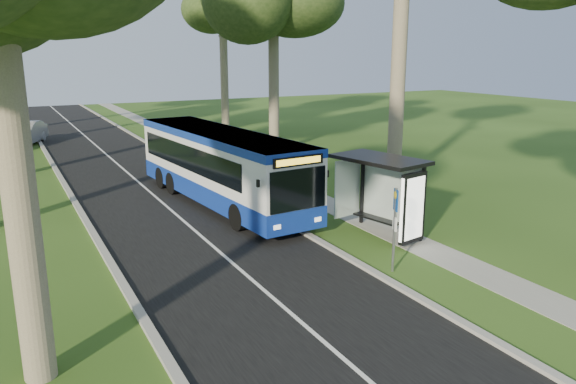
% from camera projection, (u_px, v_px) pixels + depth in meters
% --- Properties ---
extents(ground, '(120.00, 120.00, 0.00)m').
position_uv_depth(ground, '(328.00, 248.00, 19.49)').
color(ground, '#2B4816').
rests_on(ground, ground).
extents(road, '(7.00, 100.00, 0.02)m').
position_uv_depth(road, '(154.00, 195.00, 26.51)').
color(road, black).
rests_on(road, ground).
extents(kerb_east, '(0.25, 100.00, 0.12)m').
position_uv_depth(kerb_east, '(223.00, 186.00, 28.07)').
color(kerb_east, '#9E9B93').
rests_on(kerb_east, ground).
extents(kerb_west, '(0.25, 100.00, 0.12)m').
position_uv_depth(kerb_west, '(75.00, 203.00, 24.93)').
color(kerb_west, '#9E9B93').
rests_on(kerb_west, ground).
extents(centre_line, '(0.12, 100.00, 0.00)m').
position_uv_depth(centre_line, '(154.00, 195.00, 26.51)').
color(centre_line, white).
rests_on(centre_line, road).
extents(footpath, '(1.50, 100.00, 0.02)m').
position_uv_depth(footpath, '(277.00, 181.00, 29.43)').
color(footpath, gray).
rests_on(footpath, ground).
extents(bus, '(3.68, 12.50, 3.27)m').
position_uv_depth(bus, '(221.00, 167.00, 24.62)').
color(bus, white).
rests_on(bus, ground).
extents(bus_stop_sign, '(0.18, 0.36, 2.66)m').
position_uv_depth(bus_stop_sign, '(395.00, 220.00, 17.01)').
color(bus_stop_sign, gray).
rests_on(bus_stop_sign, ground).
extents(bus_shelter, '(2.53, 3.73, 2.94)m').
position_uv_depth(bus_shelter, '(390.00, 183.00, 19.94)').
color(bus_shelter, black).
rests_on(bus_shelter, ground).
extents(litter_bin, '(0.54, 0.54, 0.95)m').
position_uv_depth(litter_bin, '(319.00, 205.00, 23.11)').
color(litter_bin, black).
rests_on(litter_bin, ground).
extents(car_white, '(2.71, 4.52, 1.44)m').
position_uv_depth(car_white, '(10.00, 139.00, 38.92)').
color(car_white, silver).
rests_on(car_white, ground).
extents(car_silver, '(3.59, 5.36, 1.67)m').
position_uv_depth(car_silver, '(24.00, 133.00, 40.64)').
color(car_silver, '#9A9CA1').
rests_on(car_silver, ground).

